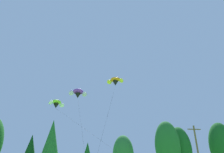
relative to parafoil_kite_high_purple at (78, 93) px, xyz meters
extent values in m
cone|color=#236628|center=(-4.92, 6.86, -8.08)|extent=(4.39, 4.39, 9.37)
ellipsoid|color=#236628|center=(19.57, 9.22, -7.87)|extent=(5.44, 5.44, 10.58)
ellipsoid|color=#19561E|center=(23.13, 11.17, -8.37)|extent=(5.22, 5.22, 9.93)
ellipsoid|color=#19561E|center=(32.51, 9.62, -7.80)|extent=(5.47, 5.47, 10.67)
cube|color=brown|center=(19.37, -3.90, -6.89)|extent=(2.20, 0.14, 0.14)
ellipsoid|color=purple|center=(0.01, -0.04, 0.33)|extent=(2.15, 1.76, 1.17)
ellipsoid|color=silver|center=(1.21, 0.17, -0.01)|extent=(1.36, 1.37, 1.30)
ellipsoid|color=silver|center=(-1.20, -0.24, -0.01)|extent=(1.11, 1.39, 1.30)
cone|color=black|center=(-0.02, 0.10, -0.42)|extent=(1.26, 1.26, 0.94)
cylinder|color=black|center=(1.32, -5.98, -7.66)|extent=(2.69, 12.18, 13.56)
ellipsoid|color=#93D633|center=(-4.34, 4.07, -0.48)|extent=(2.33, 2.22, 1.13)
ellipsoid|color=white|center=(-3.37, 4.85, -0.83)|extent=(1.41, 1.37, 1.27)
ellipsoid|color=white|center=(-5.31, 3.30, -0.83)|extent=(1.33, 1.44, 1.27)
cone|color=black|center=(-4.41, 4.16, -1.24)|extent=(1.57, 1.57, 0.96)
cylinder|color=black|center=(3.03, -3.85, -8.08)|extent=(14.90, 16.04, 12.73)
ellipsoid|color=orange|center=(6.45, -4.14, 1.25)|extent=(2.02, 1.78, 0.91)
ellipsoid|color=yellow|center=(7.42, -4.55, 0.96)|extent=(1.10, 1.26, 1.04)
ellipsoid|color=yellow|center=(5.48, -3.73, 0.96)|extent=(1.23, 1.26, 1.04)
cone|color=black|center=(6.49, -4.04, 0.61)|extent=(1.24, 1.24, 0.81)
cylinder|color=black|center=(4.57, -8.05, -7.12)|extent=(3.85, 8.04, 14.65)
camera|label=1|loc=(2.41, -36.04, -13.42)|focal=32.88mm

